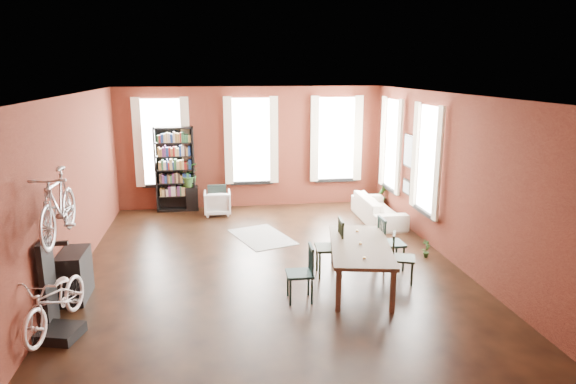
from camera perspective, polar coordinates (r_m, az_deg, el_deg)
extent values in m
plane|color=black|center=(9.80, -1.97, -8.29)|extent=(9.00, 9.00, 0.00)
cube|color=silver|center=(9.11, -2.13, 10.74)|extent=(7.00, 9.00, 0.04)
cube|color=#4D1B13|center=(13.73, -4.12, 4.96)|extent=(7.00, 0.04, 3.20)
cube|color=#4D1B13|center=(5.08, 3.62, -10.23)|extent=(7.00, 0.04, 3.20)
cube|color=#4D1B13|center=(9.61, -23.27, 0.14)|extent=(0.04, 9.00, 3.20)
cube|color=#4D1B13|center=(10.30, 17.70, 1.45)|extent=(0.04, 9.00, 3.20)
cube|color=white|center=(13.70, -13.80, 5.43)|extent=(1.00, 0.04, 2.20)
cube|color=beige|center=(13.63, -13.83, 5.39)|extent=(1.40, 0.06, 2.30)
cube|color=white|center=(13.68, -4.12, 5.77)|extent=(1.00, 0.04, 2.20)
cube|color=beige|center=(13.61, -4.10, 5.73)|extent=(1.40, 0.06, 2.30)
cube|color=white|center=(14.03, 5.34, 5.94)|extent=(1.00, 0.04, 2.20)
cube|color=beige|center=(13.96, 5.40, 5.90)|extent=(1.40, 0.06, 2.30)
cube|color=white|center=(11.14, 15.42, 3.53)|extent=(0.04, 1.00, 2.20)
cube|color=beige|center=(11.11, 15.09, 3.53)|extent=(0.06, 1.40, 2.30)
cube|color=white|center=(13.16, 11.62, 5.22)|extent=(0.04, 1.00, 2.20)
cube|color=beige|center=(13.14, 11.33, 5.22)|extent=(0.06, 1.40, 2.30)
cube|color=black|center=(12.14, 13.32, 4.45)|extent=(0.04, 0.55, 0.75)
cube|color=black|center=(12.30, 13.10, 0.53)|extent=(0.04, 0.45, 0.35)
cube|color=brown|center=(8.97, 7.97, -8.00)|extent=(1.38, 2.31, 0.74)
cube|color=#193837|center=(8.30, 1.31, -9.04)|extent=(0.43, 0.43, 0.92)
cube|color=black|center=(9.30, 4.60, -6.16)|extent=(0.51, 0.51, 1.03)
cube|color=black|center=(9.21, 12.67, -7.18)|extent=(0.52, 0.52, 0.87)
cube|color=#1B3C39|center=(9.76, 11.38, -5.59)|extent=(0.46, 0.46, 0.98)
cube|color=black|center=(13.62, -12.44, 2.47)|extent=(1.00, 0.32, 2.20)
imported|color=silver|center=(13.21, -7.85, -1.06)|extent=(0.66, 0.62, 0.68)
imported|color=beige|center=(12.71, 10.02, -1.42)|extent=(0.61, 2.08, 0.81)
cube|color=black|center=(11.44, -2.90, -5.01)|extent=(1.50, 1.88, 0.01)
cube|color=black|center=(8.02, -23.94, -14.14)|extent=(0.63, 0.63, 0.15)
cube|color=black|center=(8.20, -25.12, -9.22)|extent=(0.16, 0.60, 1.30)
cube|color=black|center=(9.06, -22.63, -8.53)|extent=(0.40, 0.80, 0.80)
cube|color=black|center=(13.77, -10.61, -0.68)|extent=(0.33, 0.33, 0.63)
imported|color=#2E6327|center=(13.88, 10.25, -1.22)|extent=(0.50, 0.76, 0.32)
imported|color=#2D5321|center=(10.59, 15.07, -6.69)|extent=(0.37, 0.41, 0.13)
imported|color=silver|center=(7.68, -24.68, -8.25)|extent=(0.72, 0.94, 1.61)
imported|color=#A5A8AD|center=(7.71, -24.44, 1.00)|extent=(0.47, 1.00, 1.66)
imported|color=#2B6126|center=(13.63, -10.85, 1.66)|extent=(0.75, 0.80, 0.53)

